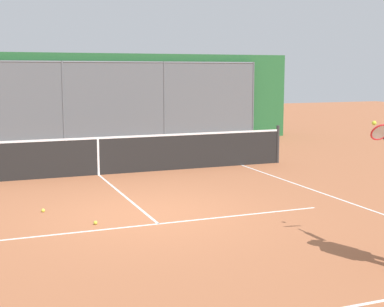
{
  "coord_description": "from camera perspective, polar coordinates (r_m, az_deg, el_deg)",
  "views": [
    {
      "loc": [
        2.82,
        9.46,
        2.58
      ],
      "look_at": [
        -0.95,
        -0.15,
        1.05
      ],
      "focal_mm": 51.85,
      "sensor_mm": 36.0,
      "label": 1
    }
  ],
  "objects": [
    {
      "name": "ground_plane",
      "position": [
        10.21,
        -4.71,
        -6.24
      ],
      "size": [
        60.0,
        60.0,
        0.0
      ],
      "primitive_type": "plane",
      "color": "#A8603D"
    },
    {
      "name": "court_line_markings",
      "position": [
        9.25,
        -2.84,
        -7.75
      ],
      "size": [
        8.08,
        8.89,
        0.01
      ],
      "color": "white",
      "rests_on": "ground"
    },
    {
      "name": "fence_backdrop",
      "position": [
        20.09,
        -13.39,
        5.4
      ],
      "size": [
        17.55,
        1.37,
        3.22
      ],
      "color": "#565B60",
      "rests_on": "ground"
    },
    {
      "name": "tennis_net",
      "position": [
        14.08,
        -9.63,
        -0.21
      ],
      "size": [
        10.39,
        0.09,
        1.07
      ],
      "color": "#2D2D2D",
      "rests_on": "ground"
    },
    {
      "name": "tennis_ball_mid_court",
      "position": [
        9.64,
        -9.9,
        -7.02
      ],
      "size": [
        0.07,
        0.07,
        0.07
      ],
      "primitive_type": "sphere",
      "color": "#C1D138",
      "rests_on": "ground"
    },
    {
      "name": "tennis_ball_near_baseline",
      "position": [
        10.68,
        -15.06,
        -5.67
      ],
      "size": [
        0.07,
        0.07,
        0.07
      ],
      "primitive_type": "sphere",
      "color": "#D6E042",
      "rests_on": "ground"
    }
  ]
}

